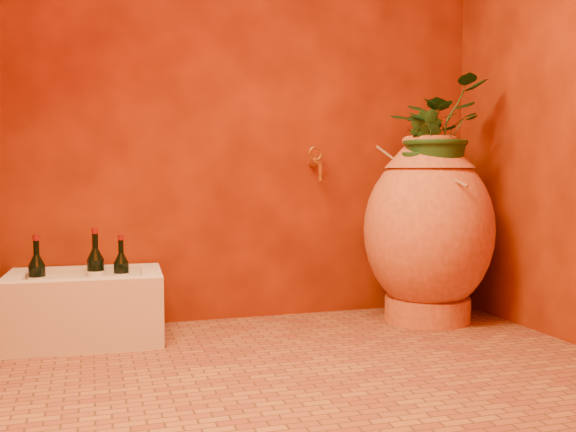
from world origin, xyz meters
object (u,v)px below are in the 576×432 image
object	(u,v)px
wine_bottle_c	(37,280)
wine_bottle_b	(96,274)
amphora	(428,230)
stone_basin	(85,308)
wine_bottle_a	(121,276)
wall_tap	(316,162)

from	to	relation	value
wine_bottle_c	wine_bottle_b	bearing A→B (deg)	10.48
amphora	wine_bottle_b	size ratio (longest dim) A/B	2.85
stone_basin	wine_bottle_b	bearing A→B (deg)	58.08
amphora	stone_basin	size ratio (longest dim) A/B	1.36
wine_bottle_a	wall_tap	world-z (taller)	wall_tap
wine_bottle_a	wine_bottle_c	size ratio (longest dim) A/B	0.96
amphora	wall_tap	size ratio (longest dim) A/B	5.23
wine_bottle_a	wall_tap	xyz separation A→B (m)	(1.01, 0.09, 0.54)
wine_bottle_c	wall_tap	bearing A→B (deg)	5.16
wine_bottle_b	amphora	bearing A→B (deg)	-6.21
wine_bottle_c	wall_tap	xyz separation A→B (m)	(1.38, 0.12, 0.54)
stone_basin	wine_bottle_a	world-z (taller)	wine_bottle_a
amphora	wall_tap	bearing A→B (deg)	153.89
wine_bottle_b	wine_bottle_c	world-z (taller)	wine_bottle_b
wine_bottle_b	wall_tap	bearing A→B (deg)	3.94
wall_tap	wine_bottle_b	bearing A→B (deg)	-176.06
stone_basin	wine_bottle_b	distance (m)	0.17
wine_bottle_b	wine_bottle_a	bearing A→B (deg)	-8.43
amphora	wine_bottle_a	world-z (taller)	amphora
wine_bottle_b	stone_basin	bearing A→B (deg)	-121.92
amphora	wall_tap	world-z (taller)	amphora
wine_bottle_a	wine_bottle_c	xyz separation A→B (m)	(-0.37, -0.03, 0.00)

